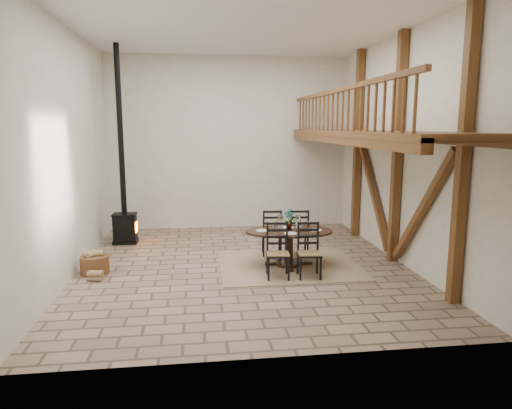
{
  "coord_description": "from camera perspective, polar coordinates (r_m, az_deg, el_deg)",
  "views": [
    {
      "loc": [
        -0.97,
        -9.5,
        3.01
      ],
      "look_at": [
        0.32,
        0.4,
        1.29
      ],
      "focal_mm": 32.0,
      "sensor_mm": 36.0,
      "label": 1
    }
  ],
  "objects": [
    {
      "name": "log_stack",
      "position": [
        9.63,
        -19.44,
        -8.42
      ],
      "size": [
        0.31,
        0.23,
        0.19
      ],
      "rotation": [
        0.0,
        0.0,
        -0.16
      ],
      "color": "tan",
      "rests_on": "ground"
    },
    {
      "name": "room_shell",
      "position": [
        9.74,
        5.46,
        9.76
      ],
      "size": [
        7.02,
        8.02,
        5.01
      ],
      "color": "white",
      "rests_on": "ground"
    },
    {
      "name": "dining_table",
      "position": [
        9.97,
        4.13,
        -5.16
      ],
      "size": [
        2.0,
        2.2,
        1.22
      ],
      "rotation": [
        0.0,
        0.0,
        -0.09
      ],
      "color": "black",
      "rests_on": "ground"
    },
    {
      "name": "wood_stove",
      "position": [
        12.18,
        -16.2,
        0.57
      ],
      "size": [
        0.61,
        0.48,
        5.0
      ],
      "rotation": [
        0.0,
        0.0,
        -0.02
      ],
      "color": "black",
      "rests_on": "ground"
    },
    {
      "name": "log_basket",
      "position": [
        10.04,
        -19.51,
        -7.01
      ],
      "size": [
        0.58,
        0.58,
        0.48
      ],
      "rotation": [
        0.0,
        0.0,
        0.04
      ],
      "color": "brown",
      "rests_on": "ground"
    },
    {
      "name": "rug",
      "position": [
        10.08,
        4.1,
        -7.55
      ],
      "size": [
        3.0,
        2.5,
        0.02
      ],
      "primitive_type": "cube",
      "color": "tan",
      "rests_on": "ground"
    },
    {
      "name": "ground",
      "position": [
        10.02,
        -1.53,
        -7.72
      ],
      "size": [
        8.0,
        8.0,
        0.0
      ],
      "primitive_type": "plane",
      "color": "#9E8369",
      "rests_on": "ground"
    }
  ]
}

